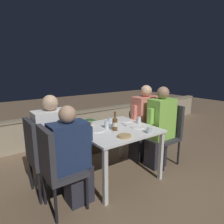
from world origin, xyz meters
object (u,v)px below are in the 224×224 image
Objects in this scene: chair_left_far at (39,152)px; person_white_polo at (55,144)px; person_green_blouse at (160,127)px; beer_bottle at (115,123)px; chair_left_near at (55,163)px; chair_right_far at (152,124)px; person_coral_top at (144,123)px; chair_right_near at (168,129)px; potted_plant at (138,119)px; person_navy_jumper at (72,157)px.

chair_left_far is 0.78× the size of person_white_polo.
chair_left_far is at bearing 169.33° from person_green_blouse.
person_white_polo reaches higher than beer_bottle.
chair_left_near is 0.43m from person_white_polo.
person_coral_top is (-0.20, -0.00, 0.06)m from chair_right_far.
chair_right_near is at bearing -87.98° from chair_right_far.
chair_right_far is at bearing 0.36° from person_white_polo.
person_white_polo is 1.77m from chair_right_far.
person_coral_top is 4.95× the size of beer_bottle.
chair_left_near and chair_right_far have the same top height.
person_navy_jumper is at bearing -151.44° from potted_plant.
person_coral_top is (-0.01, 0.35, -0.01)m from person_green_blouse.
chair_left_near is 1.77m from person_coral_top.
chair_left_near is at bearing -83.65° from chair_left_far.
chair_left_near is 1.74m from person_green_blouse.
beer_bottle is (-0.82, -0.28, 0.19)m from person_coral_top.
person_navy_jumper is 1.57× the size of potted_plant.
beer_bottle is at bearing 10.50° from person_navy_jumper.
person_green_blouse is (1.73, 0.06, 0.07)m from chair_left_near.
person_navy_jumper is at bearing -57.61° from chair_left_far.
person_coral_top is at bearing 0.41° from person_white_polo.
chair_right_near and chair_right_far have the same top height.
person_coral_top is 0.91m from potted_plant.
person_coral_top is at bearing -127.18° from potted_plant.
chair_left_near is 1.00× the size of chair_right_near.
chair_left_near is 1.30× the size of potted_plant.
person_coral_top is at bearing 122.04° from chair_right_near.
chair_left_far and chair_right_near have the same top height.
chair_right_near is 1.30× the size of potted_plant.
chair_left_far is at bearing -162.68° from potted_plant.
person_navy_jumper is 1.53m from person_green_blouse.
potted_plant is at bearing 26.30° from chair_left_near.
person_green_blouse reaches higher than person_navy_jumper.
person_white_polo is 1.81m from chair_right_near.
chair_left_far is (-0.25, 0.40, -0.02)m from person_navy_jumper.
potted_plant is at bearing 52.82° from person_coral_top.
person_green_blouse reaches higher than beer_bottle.
chair_left_far is 1.02m from beer_bottle.
chair_left_far is at bearing -179.68° from chair_right_far.
chair_right_near is at bearing -106.88° from potted_plant.
beer_bottle is (-1.04, 0.07, 0.26)m from chair_right_near.
person_navy_jumper is at bearing -166.62° from chair_right_far.
beer_bottle is (0.90, 0.13, 0.26)m from chair_left_near.
chair_left_far is 2.01m from chair_right_near.
person_white_polo is (0.16, 0.40, 0.05)m from chair_left_near.
person_navy_jumper is at bearing -83.28° from person_white_polo.
beer_bottle is at bearing 175.50° from person_green_blouse.
chair_right_near reaches higher than potted_plant.
chair_left_near is 0.21m from person_navy_jumper.
chair_right_far is at bearing 15.29° from beer_bottle.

